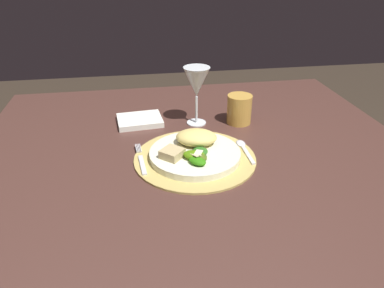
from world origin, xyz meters
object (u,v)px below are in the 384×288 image
(amber_tumbler, at_px, (239,109))
(napkin, at_px, (140,120))
(dining_table, at_px, (195,188))
(dinner_plate, at_px, (195,154))
(wine_glass, at_px, (197,83))
(spoon, at_px, (244,148))
(fork, at_px, (141,160))

(amber_tumbler, bearing_deg, napkin, 171.51)
(dining_table, xyz_separation_m, dinner_plate, (-0.01, -0.05, 0.15))
(wine_glass, relative_size, amber_tumbler, 2.00)
(spoon, bearing_deg, napkin, 140.47)
(napkin, bearing_deg, fork, -91.03)
(wine_glass, bearing_deg, dining_table, -100.41)
(dining_table, height_order, amber_tumbler, amber_tumbler)
(dinner_plate, height_order, spoon, dinner_plate)
(napkin, relative_size, amber_tumbler, 1.51)
(dining_table, xyz_separation_m, spoon, (0.13, -0.03, 0.14))
(dinner_plate, height_order, amber_tumbler, amber_tumbler)
(spoon, bearing_deg, amber_tumbler, 78.69)
(spoon, relative_size, napkin, 0.94)
(dining_table, height_order, spoon, spoon)
(dining_table, bearing_deg, napkin, 126.14)
(fork, relative_size, amber_tumbler, 1.73)
(dining_table, distance_m, dinner_plate, 0.16)
(dinner_plate, bearing_deg, amber_tumbler, 49.38)
(napkin, distance_m, wine_glass, 0.23)
(fork, height_order, napkin, napkin)
(dining_table, bearing_deg, fork, -162.35)
(spoon, distance_m, amber_tumbler, 0.19)
(dining_table, bearing_deg, spoon, -11.69)
(fork, distance_m, wine_glass, 0.32)
(dinner_plate, height_order, napkin, dinner_plate)
(dinner_plate, distance_m, wine_glass, 0.26)
(amber_tumbler, bearing_deg, dinner_plate, -130.62)
(fork, bearing_deg, dining_table, 17.65)
(fork, height_order, spoon, spoon)
(fork, xyz_separation_m, napkin, (0.00, 0.26, 0.00))
(fork, bearing_deg, amber_tumbler, 32.60)
(dining_table, height_order, wine_glass, wine_glass)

